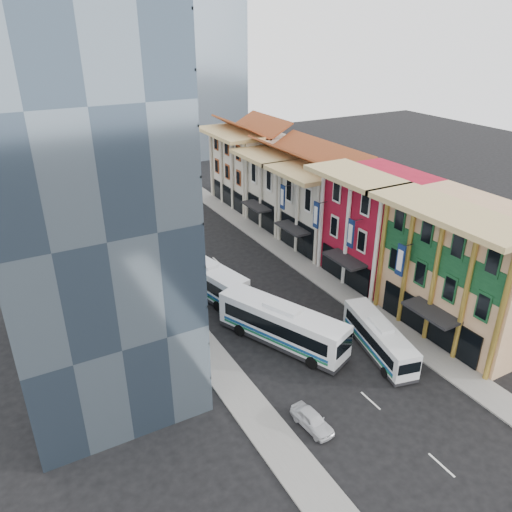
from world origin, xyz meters
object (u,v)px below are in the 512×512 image
bus_right (379,338)px  sedan_left (312,420)px  bus_left_far (205,277)px  bus_left_near (282,324)px  office_tower (65,183)px  shophouse_tan (467,270)px

bus_right → sedan_left: 11.13m
bus_left_far → bus_left_near: bearing=-91.7°
office_tower → sedan_left: bearing=-57.5°
bus_left_near → bus_left_far: bearing=77.7°
bus_left_far → sedan_left: bus_left_far is taller
bus_left_near → sedan_left: (-3.50, -9.80, -1.38)m
shophouse_tan → bus_left_far: bearing=136.0°
office_tower → bus_right: size_ratio=3.12×
office_tower → sedan_left: (11.50, -18.04, -14.37)m
bus_left_near → sedan_left: size_ratio=3.39×
bus_left_near → bus_left_far: bus_left_near is taller
bus_left_near → bus_left_far: (-2.25, 11.85, -0.13)m
bus_right → bus_left_near: bearing=154.3°
office_tower → bus_left_far: office_tower is taller
bus_left_far → shophouse_tan: bearing=-56.4°
bus_left_near → sedan_left: bus_left_near is taller
office_tower → bus_right: (21.63, -13.51, -13.46)m
shophouse_tan → bus_left_near: size_ratio=1.12×
shophouse_tan → bus_left_near: shophouse_tan is taller
office_tower → bus_left_near: (15.00, -8.24, -12.99)m
office_tower → sedan_left: size_ratio=8.12×
shophouse_tan → bus_left_far: 25.69m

